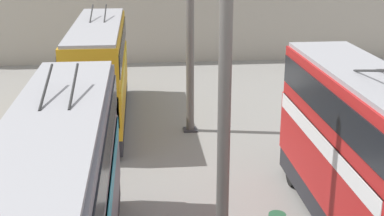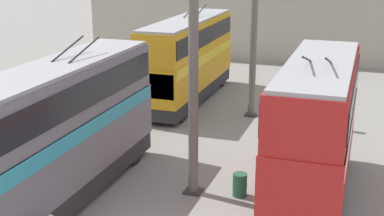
% 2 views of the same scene
% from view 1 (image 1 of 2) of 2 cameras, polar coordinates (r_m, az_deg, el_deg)
% --- Properties ---
extents(support_column_near, '(0.68, 0.68, 8.54)m').
position_cam_1_polar(support_column_near, '(15.29, 3.44, -1.44)').
color(support_column_near, '#605B56').
rests_on(support_column_near, ground_plane).
extents(support_column_far, '(0.68, 0.68, 8.54)m').
position_cam_1_polar(support_column_far, '(25.24, -0.21, 6.45)').
color(support_column_far, '#605B56').
rests_on(support_column_far, ground_plane).
extents(bus_left_far, '(9.21, 2.54, 5.95)m').
position_cam_1_polar(bus_left_far, '(17.64, 17.30, -3.40)').
color(bus_left_far, black).
rests_on(bus_left_far, ground_plane).
extents(bus_right_near, '(10.96, 2.54, 5.84)m').
position_cam_1_polar(bus_right_near, '(13.88, -13.89, -9.42)').
color(bus_right_near, black).
rests_on(bus_right_near, ground_plane).
extents(bus_right_far, '(11.14, 2.54, 5.68)m').
position_cam_1_polar(bus_right_far, '(27.30, -9.88, 4.33)').
color(bus_right_far, black).
rests_on(bus_right_far, ground_plane).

